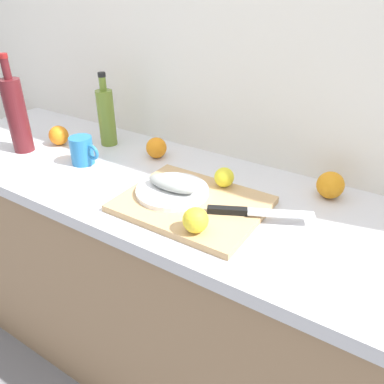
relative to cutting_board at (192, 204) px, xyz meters
name	(u,v)px	position (x,y,z in m)	size (l,w,h in m)	color
ground_plane	(170,361)	(-0.16, 0.07, -0.91)	(12.00, 12.00, 0.00)	slate
back_wall	(214,55)	(-0.16, 0.40, 0.34)	(3.20, 0.05, 2.50)	white
kitchen_counter	(166,285)	(-0.16, 0.07, -0.46)	(2.00, 0.60, 0.90)	#9E7A56
cutting_board	(192,204)	(0.00, 0.00, 0.00)	(0.41, 0.32, 0.02)	tan
white_plate	(172,191)	(-0.07, 0.01, 0.02)	(0.22, 0.22, 0.01)	white
fish_fillet	(172,183)	(-0.07, 0.01, 0.04)	(0.16, 0.07, 0.04)	#999E99
chef_knife	(247,212)	(0.16, 0.02, 0.02)	(0.27, 0.15, 0.02)	silver
lemon_0	(195,220)	(0.09, -0.12, 0.04)	(0.07, 0.07, 0.07)	yellow
lemon_1	(224,177)	(0.03, 0.13, 0.04)	(0.06, 0.06, 0.06)	yellow
olive_oil_bottle	(106,116)	(-0.53, 0.22, 0.10)	(0.06, 0.06, 0.28)	olive
wine_bottle	(17,114)	(-0.76, 0.00, 0.13)	(0.07, 0.07, 0.36)	#59191E
coffee_mug_0	(82,150)	(-0.48, 0.04, 0.04)	(0.12, 0.08, 0.10)	#2672B2
orange_0	(156,148)	(-0.30, 0.22, 0.03)	(0.08, 0.08, 0.08)	orange
orange_1	(59,135)	(-0.69, 0.11, 0.03)	(0.08, 0.08, 0.08)	orange
orange_2	(330,185)	(0.32, 0.27, 0.03)	(0.08, 0.08, 0.08)	orange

